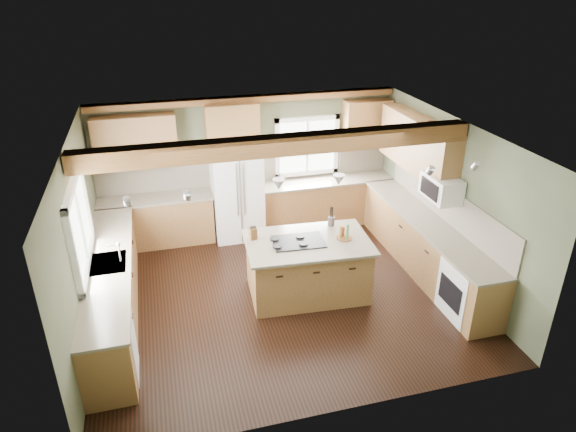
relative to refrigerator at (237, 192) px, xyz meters
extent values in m
plane|color=black|center=(0.30, -2.12, -0.90)|extent=(5.60, 5.60, 0.00)
plane|color=silver|center=(0.30, -2.12, 1.70)|extent=(5.60, 5.60, 0.00)
plane|color=#414833|center=(0.30, 0.38, 0.40)|extent=(5.60, 0.00, 5.60)
plane|color=#414833|center=(-2.50, -2.12, 0.40)|extent=(0.00, 5.00, 5.00)
plane|color=#414833|center=(3.10, -2.12, 0.40)|extent=(0.00, 5.00, 5.00)
cube|color=#533217|center=(0.30, -2.20, 1.57)|extent=(5.55, 0.26, 0.26)
cube|color=#533217|center=(0.30, 0.28, 1.64)|extent=(5.55, 0.20, 0.10)
cube|color=brown|center=(0.30, 0.36, 0.31)|extent=(5.58, 0.03, 0.58)
cube|color=brown|center=(3.08, -2.07, 0.31)|extent=(0.03, 3.70, 0.58)
cube|color=brown|center=(-1.49, 0.08, -0.46)|extent=(2.02, 0.60, 0.88)
cube|color=brown|center=(-1.49, 0.08, 0.00)|extent=(2.06, 0.64, 0.04)
cube|color=brown|center=(1.79, 0.08, -0.46)|extent=(2.62, 0.60, 0.88)
cube|color=brown|center=(1.79, 0.08, 0.00)|extent=(2.66, 0.64, 0.04)
cube|color=brown|center=(-2.20, -2.07, -0.46)|extent=(0.60, 3.70, 0.88)
cube|color=brown|center=(-2.20, -2.07, 0.00)|extent=(0.64, 3.74, 0.04)
cube|color=brown|center=(2.80, -2.07, -0.46)|extent=(0.60, 3.70, 0.88)
cube|color=brown|center=(2.80, -2.07, 0.00)|extent=(0.64, 3.74, 0.04)
cube|color=brown|center=(-1.69, 0.21, 1.05)|extent=(1.40, 0.35, 0.90)
cube|color=brown|center=(0.00, 0.21, 1.25)|extent=(0.96, 0.35, 0.70)
cube|color=brown|center=(2.92, -1.22, 1.05)|extent=(0.35, 2.20, 0.90)
cube|color=brown|center=(2.60, 0.21, 1.05)|extent=(0.90, 0.35, 0.90)
cube|color=white|center=(-2.48, -2.07, 0.65)|extent=(0.04, 1.60, 1.05)
cube|color=white|center=(1.45, 0.36, 0.65)|extent=(1.10, 0.04, 1.00)
cube|color=#262628|center=(-2.20, -2.07, 0.01)|extent=(0.50, 0.65, 0.03)
cylinder|color=#B2B2B7|center=(-2.02, -2.07, 0.15)|extent=(0.02, 0.02, 0.28)
cube|color=white|center=(-2.19, -3.37, -0.47)|extent=(0.60, 0.60, 0.84)
cube|color=white|center=(2.79, -3.37, -0.47)|extent=(0.60, 0.72, 0.84)
cube|color=white|center=(2.88, -2.17, 0.65)|extent=(0.40, 0.70, 0.38)
cone|color=#B2B2B7|center=(0.26, -2.17, 0.98)|extent=(0.18, 0.18, 0.16)
cone|color=#B2B2B7|center=(1.14, -2.23, 0.98)|extent=(0.18, 0.18, 0.16)
cube|color=white|center=(0.00, 0.00, 0.00)|extent=(0.90, 0.74, 1.80)
cube|color=brown|center=(0.70, -2.20, -0.46)|extent=(1.83, 1.19, 0.88)
cube|color=brown|center=(0.70, -2.20, 0.00)|extent=(1.96, 1.32, 0.04)
cube|color=black|center=(0.55, -2.19, 0.03)|extent=(0.80, 0.56, 0.02)
cube|color=brown|center=(-0.08, -1.92, 0.11)|extent=(0.12, 0.10, 0.18)
cylinder|color=#3A322E|center=(1.22, -1.78, 0.09)|extent=(0.13, 0.13, 0.15)
camera|label=1|loc=(-1.36, -8.70, 3.75)|focal=32.00mm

